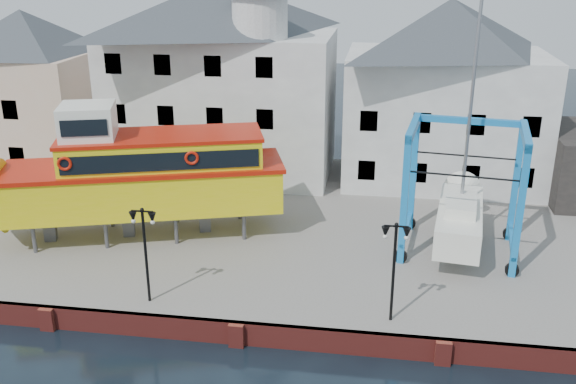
# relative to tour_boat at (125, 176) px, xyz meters

# --- Properties ---
(ground) EXTENTS (140.00, 140.00, 0.00)m
(ground) POSITION_rel_tour_boat_xyz_m (7.30, -7.41, -4.26)
(ground) COLOR black
(ground) RESTS_ON ground
(hardstanding) EXTENTS (44.00, 22.00, 1.00)m
(hardstanding) POSITION_rel_tour_boat_xyz_m (7.30, 3.59, -3.76)
(hardstanding) COLOR slate
(hardstanding) RESTS_ON ground
(quay_wall) EXTENTS (44.00, 0.47, 1.00)m
(quay_wall) POSITION_rel_tour_boat_xyz_m (7.30, -7.30, -3.76)
(quay_wall) COLOR maroon
(quay_wall) RESTS_ON ground
(building_pink) EXTENTS (8.00, 7.00, 10.30)m
(building_pink) POSITION_rel_tour_boat_xyz_m (-10.70, 10.59, 1.89)
(building_pink) COLOR #D2AB91
(building_pink) RESTS_ON hardstanding
(building_white_main) EXTENTS (14.00, 8.30, 14.00)m
(building_white_main) POSITION_rel_tour_boat_xyz_m (2.43, 10.98, 3.09)
(building_white_main) COLOR #B8B8B8
(building_white_main) RESTS_ON hardstanding
(building_white_right) EXTENTS (12.00, 8.00, 11.20)m
(building_white_right) POSITION_rel_tour_boat_xyz_m (16.30, 11.59, 2.34)
(building_white_right) COLOR #B8B8B8
(building_white_right) RESTS_ON hardstanding
(lamp_post_left) EXTENTS (1.12, 0.32, 4.20)m
(lamp_post_left) POSITION_rel_tour_boat_xyz_m (3.30, -6.21, -0.08)
(lamp_post_left) COLOR black
(lamp_post_left) RESTS_ON hardstanding
(lamp_post_right) EXTENTS (1.12, 0.32, 4.20)m
(lamp_post_right) POSITION_rel_tour_boat_xyz_m (13.30, -6.21, -0.08)
(lamp_post_right) COLOR black
(lamp_post_right) RESTS_ON hardstanding
(tour_boat) EXTENTS (16.26, 8.30, 6.91)m
(tour_boat) POSITION_rel_tour_boat_xyz_m (0.00, 0.00, 0.00)
(tour_boat) COLOR #59595E
(tour_boat) RESTS_ON hardstanding
(travel_lift) EXTENTS (6.12, 8.14, 12.00)m
(travel_lift) POSITION_rel_tour_boat_xyz_m (16.59, 1.39, -1.25)
(travel_lift) COLOR blue
(travel_lift) RESTS_ON hardstanding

